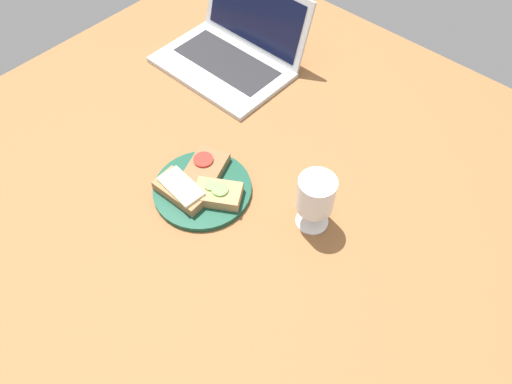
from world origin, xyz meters
The scene contains 7 objects.
wooden_table centered at (0.00, 0.00, 1.50)cm, with size 140.00×140.00×3.00cm, color brown.
plate centered at (-1.79, -7.81, 3.64)cm, with size 21.62×21.62×1.28cm, color #144733.
sandwich_with_cucumber centered at (2.71, -7.35, 5.64)cm, with size 11.74×10.56×3.00cm.
sandwich_with_tomato centered at (-4.51, -4.06, 5.37)cm, with size 10.86×12.76×2.56cm.
sandwich_with_cheese centered at (-3.66, -11.94, 5.75)cm, with size 12.25×6.74×3.11cm.
wine_glass centered at (21.11, 1.96, 11.96)cm, with size 7.65×7.65×13.53cm.
laptop centered at (-27.91, 29.64, 7.02)cm, with size 35.12×28.40×19.46cm.
Camera 1 is at (51.64, -49.51, 90.41)cm, focal length 35.00 mm.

